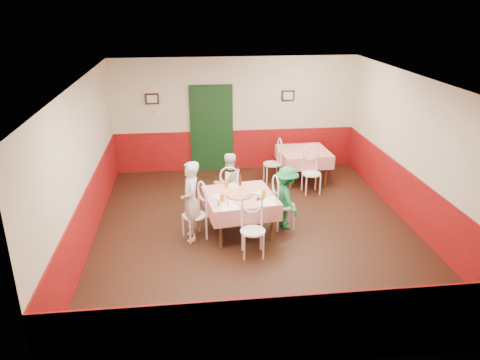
{
  "coord_description": "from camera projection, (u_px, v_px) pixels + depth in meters",
  "views": [
    {
      "loc": [
        -1.2,
        -7.78,
        4.11
      ],
      "look_at": [
        -0.3,
        -0.03,
        1.05
      ],
      "focal_mm": 35.0,
      "sensor_mm": 36.0,
      "label": 1
    }
  ],
  "objects": [
    {
      "name": "ceiling",
      "position": [
        257.0,
        81.0,
        7.8
      ],
      "size": [
        7.0,
        7.0,
        0.0
      ],
      "primitive_type": "plane",
      "color": "white",
      "rests_on": "back_wall"
    },
    {
      "name": "plate_right",
      "position": [
        261.0,
        193.0,
        8.56
      ],
      "size": [
        0.28,
        0.28,
        0.01
      ],
      "primitive_type": "cylinder",
      "rotation": [
        0.0,
        0.0,
        0.14
      ],
      "color": "white",
      "rests_on": "main_table"
    },
    {
      "name": "shaker_b",
      "position": [
        228.0,
        204.0,
        7.99
      ],
      "size": [
        0.04,
        0.04,
        0.09
      ],
      "primitive_type": "cylinder",
      "rotation": [
        0.0,
        0.0,
        0.14
      ],
      "color": "silver",
      "rests_on": "main_table"
    },
    {
      "name": "picture_left",
      "position": [
        152.0,
        99.0,
        11.12
      ],
      "size": [
        0.32,
        0.03,
        0.26
      ],
      "primitive_type": "cube",
      "color": "black",
      "rests_on": "back_wall"
    },
    {
      "name": "left_wall",
      "position": [
        83.0,
        167.0,
        7.99
      ],
      "size": [
        0.1,
        7.0,
        2.8
      ],
      "primitive_type": "cube",
      "color": "beige",
      "rests_on": "ground"
    },
    {
      "name": "diner_far",
      "position": [
        229.0,
        183.0,
        9.34
      ],
      "size": [
        0.73,
        0.64,
        1.27
      ],
      "primitive_type": "imported",
      "rotation": [
        0.0,
        0.0,
        3.44
      ],
      "color": "gray",
      "rests_on": "ground"
    },
    {
      "name": "door",
      "position": [
        212.0,
        130.0,
        11.56
      ],
      "size": [
        0.96,
        0.06,
        2.1
      ],
      "primitive_type": "cube",
      "color": "black",
      "rests_on": "ground"
    },
    {
      "name": "diner_right",
      "position": [
        286.0,
        198.0,
        8.75
      ],
      "size": [
        0.6,
        0.86,
        1.21
      ],
      "primitive_type": "imported",
      "rotation": [
        0.0,
        0.0,
        1.78
      ],
      "color": "gray",
      "rests_on": "ground"
    },
    {
      "name": "pizza",
      "position": [
        239.0,
        195.0,
        8.44
      ],
      "size": [
        0.52,
        0.52,
        0.03
      ],
      "primitive_type": "cylinder",
      "rotation": [
        0.0,
        0.0,
        0.14
      ],
      "color": "#B74723",
      "rests_on": "main_table"
    },
    {
      "name": "second_table",
      "position": [
        303.0,
        166.0,
        11.09
      ],
      "size": [
        1.17,
        1.17,
        0.77
      ],
      "primitive_type": "cube",
      "rotation": [
        0.0,
        0.0,
        0.05
      ],
      "color": "red",
      "rests_on": "ground"
    },
    {
      "name": "wainscot_front",
      "position": [
        300.0,
        331.0,
        5.41
      ],
      "size": [
        6.0,
        0.03,
        1.0
      ],
      "primitive_type": "cube",
      "color": "maroon",
      "rests_on": "ground"
    },
    {
      "name": "wallet",
      "position": [
        260.0,
        199.0,
        8.28
      ],
      "size": [
        0.12,
        0.1,
        0.02
      ],
      "primitive_type": "cube",
      "rotation": [
        0.0,
        0.0,
        0.14
      ],
      "color": "black",
      "rests_on": "main_table"
    },
    {
      "name": "floor",
      "position": [
        255.0,
        230.0,
        8.82
      ],
      "size": [
        7.0,
        7.0,
        0.0
      ],
      "primitive_type": "plane",
      "color": "black",
      "rests_on": "ground"
    },
    {
      "name": "wainscot_right",
      "position": [
        410.0,
        199.0,
        8.96
      ],
      "size": [
        0.03,
        7.0,
        1.0
      ],
      "primitive_type": "cube",
      "color": "maroon",
      "rests_on": "ground"
    },
    {
      "name": "glass_a",
      "position": [
        222.0,
        198.0,
        8.16
      ],
      "size": [
        0.09,
        0.09,
        0.15
      ],
      "primitive_type": "cylinder",
      "rotation": [
        0.0,
        0.0,
        0.14
      ],
      "color": "#BF7219",
      "rests_on": "main_table"
    },
    {
      "name": "wainscot_left",
      "position": [
        90.0,
        214.0,
        8.32
      ],
      "size": [
        0.03,
        7.0,
        1.0
      ],
      "primitive_type": "cube",
      "color": "maroon",
      "rests_on": "ground"
    },
    {
      "name": "plate_left",
      "position": [
        218.0,
        196.0,
        8.39
      ],
      "size": [
        0.28,
        0.28,
        0.01
      ],
      "primitive_type": "cylinder",
      "rotation": [
        0.0,
        0.0,
        0.14
      ],
      "color": "white",
      "rests_on": "main_table"
    },
    {
      "name": "menu_right",
      "position": [
        267.0,
        201.0,
        8.23
      ],
      "size": [
        0.33,
        0.42,
        0.0
      ],
      "primitive_type": "cube",
      "rotation": [
        0.0,
        0.0,
        -0.07
      ],
      "color": "white",
      "rests_on": "main_table"
    },
    {
      "name": "menu_left",
      "position": [
        227.0,
        206.0,
        8.03
      ],
      "size": [
        0.4,
        0.47,
        0.0
      ],
      "primitive_type": "cube",
      "rotation": [
        0.0,
        0.0,
        0.28
      ],
      "color": "white",
      "rests_on": "main_table"
    },
    {
      "name": "wainscot_back",
      "position": [
        236.0,
        150.0,
        11.86
      ],
      "size": [
        6.0,
        0.03,
        1.0
      ],
      "primitive_type": "cube",
      "color": "maroon",
      "rests_on": "ground"
    },
    {
      "name": "shaker_c",
      "position": [
        218.0,
        203.0,
        8.02
      ],
      "size": [
        0.04,
        0.04,
        0.09
      ],
      "primitive_type": "cylinder",
      "rotation": [
        0.0,
        0.0,
        0.14
      ],
      "color": "#B23319",
      "rests_on": "main_table"
    },
    {
      "name": "thermostat",
      "position": [
        157.0,
        113.0,
        11.26
      ],
      "size": [
        0.1,
        0.03,
        0.1
      ],
      "primitive_type": "cube",
      "color": "white",
      "rests_on": "back_wall"
    },
    {
      "name": "plate_far",
      "position": [
        234.0,
        186.0,
        8.85
      ],
      "size": [
        0.28,
        0.28,
        0.01
      ],
      "primitive_type": "cylinder",
      "rotation": [
        0.0,
        0.0,
        0.14
      ],
      "color": "white",
      "rests_on": "main_table"
    },
    {
      "name": "beer_bottle",
      "position": [
        240.0,
        180.0,
        8.85
      ],
      "size": [
        0.07,
        0.07,
        0.22
      ],
      "primitive_type": "cylinder",
      "rotation": [
        0.0,
        0.0,
        0.14
      ],
      "color": "#381C0A",
      "rests_on": "main_table"
    },
    {
      "name": "chair_near",
      "position": [
        253.0,
        231.0,
        7.83
      ],
      "size": [
        0.43,
        0.43,
        0.9
      ],
      "primitive_type": null,
      "rotation": [
        0.0,
        0.0,
        -0.03
      ],
      "color": "white",
      "rests_on": "ground"
    },
    {
      "name": "chair_right",
      "position": [
        284.0,
        205.0,
        8.79
      ],
      "size": [
        0.46,
        0.46,
        0.9
      ],
      "primitive_type": null,
      "rotation": [
        0.0,
        0.0,
        1.68
      ],
      "color": "white",
      "rests_on": "ground"
    },
    {
      "name": "chair_second_b",
      "position": [
        312.0,
        174.0,
        10.37
      ],
      "size": [
        0.44,
        0.44,
        0.9
      ],
      "primitive_type": null,
      "rotation": [
        0.0,
        0.0,
        0.05
      ],
      "color": "white",
      "rests_on": "ground"
    },
    {
      "name": "glass_b",
      "position": [
        264.0,
        194.0,
        8.33
      ],
      "size": [
        0.09,
        0.09,
        0.14
      ],
      "primitive_type": "cylinder",
      "rotation": [
        0.0,
        0.0,
        0.14
      ],
      "color": "#BF7219",
      "rests_on": "main_table"
    },
    {
      "name": "shaker_a",
      "position": [
        221.0,
        204.0,
        7.99
      ],
      "size": [
        0.04,
        0.04,
        0.09
      ],
      "primitive_type": "cylinder",
      "rotation": [
        0.0,
        0.0,
        0.14
      ],
      "color": "silver",
      "rests_on": "main_table"
    },
    {
      "name": "glass_c",
      "position": [
        227.0,
        184.0,
        8.79
      ],
      "size": [
        0.08,
        0.08,
        0.14
      ],
      "primitive_type": "cylinder",
      "rotation": [
        0.0,
        0.0,
        0.14
      ],
      "color": "#BF7219",
      "rests_on": "main_table"
    },
    {
      "name": "picture_right",
      "position": [
        288.0,
        96.0,
        11.48
      ],
      "size": [
        0.32,
        0.03,
        0.26
      ],
      "primitive_type": "cube",
      "color": "black",
      "rests_on": "back_wall"
    },
    {
      "name": "front_wall",
      "position": [
        304.0,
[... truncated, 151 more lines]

